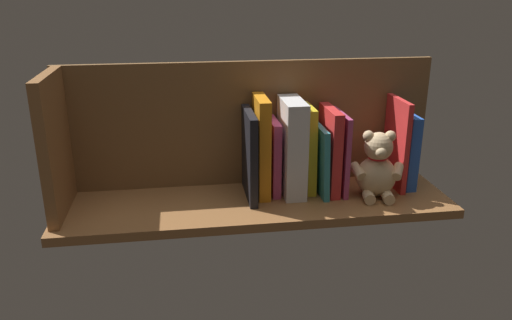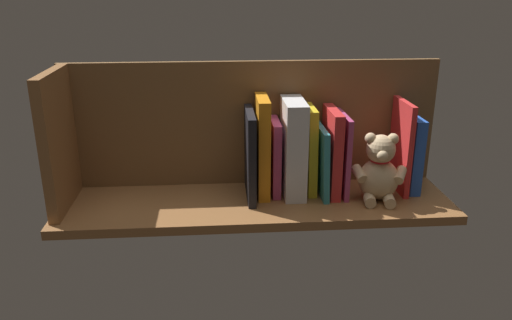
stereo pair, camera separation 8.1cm
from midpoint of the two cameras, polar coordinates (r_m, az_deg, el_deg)
The scene contains 14 objects.
ground_plane at distance 127.40cm, azimuth 1.82°, elevation -4.84°, with size 95.73×27.55×2.20cm, color brown.
shelf_back_panel at distance 132.28cm, azimuth 1.36°, elevation 4.07°, with size 95.73×1.50×32.33cm, color brown.
shelf_side_divider at distance 124.95cm, azimuth -19.50°, elevation 1.98°, with size 2.40×21.55×32.33cm, color brown.
book_0 at distance 137.28cm, azimuth 18.47°, elevation 0.76°, with size 2.74×12.29×19.23cm, color blue.
book_1 at distance 135.05cm, azimuth 17.56°, elevation 1.46°, with size 1.36×13.56×23.27cm, color red.
teddy_bear at distance 128.65cm, azimuth 15.37°, elevation -1.19°, with size 13.55×11.97×16.94cm.
book_2 at distance 130.23cm, azimuth 11.35°, elevation 0.67°, with size 1.21×14.42×20.39cm, color #B23F72.
book_3 at distance 129.44cm, azimuth 10.23°, elevation 0.90°, with size 2.50×14.26×21.56cm, color red.
book_4 at distance 129.06cm, azimuth 9.05°, elevation -0.04°, with size 1.42×15.08×17.47cm, color teal.
book_5 at distance 129.55cm, azimuth 7.80°, elevation 1.14°, with size 2.15×11.25×21.94cm, color yellow.
dictionary_thick_white at distance 126.95cm, azimuth 6.00°, elevation 1.32°, with size 5.19×14.09×24.01cm, color silver.
book_6 at distance 128.31cm, azimuth 3.93°, elevation 0.35°, with size 2.02×11.66×18.76cm, color #B23F72.
book_7 at distance 126.32cm, azimuth 2.55°, elevation 1.50°, with size 2.86×12.97×24.76cm, color orange.
book_8 at distance 124.92cm, azimuth 1.19°, elevation 0.58°, with size 1.90×16.24×21.76cm, color black.
Camera 2 is at (9.08, 115.70, 51.61)cm, focal length 35.80 mm.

